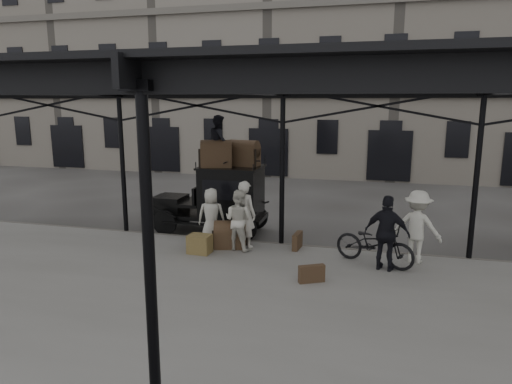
% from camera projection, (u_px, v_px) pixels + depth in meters
% --- Properties ---
extents(ground, '(120.00, 120.00, 0.00)m').
position_uv_depth(ground, '(265.00, 273.00, 11.30)').
color(ground, '#383533').
rests_on(ground, ground).
extents(platform, '(28.00, 8.00, 0.15)m').
position_uv_depth(platform, '(242.00, 304.00, 9.39)').
color(platform, slate).
rests_on(platform, ground).
extents(canopy, '(22.50, 9.00, 4.74)m').
position_uv_depth(canopy, '(245.00, 79.00, 8.76)').
color(canopy, black).
rests_on(canopy, ground).
extents(building_frontage, '(64.00, 8.00, 14.00)m').
position_uv_depth(building_frontage, '(337.00, 52.00, 26.98)').
color(building_frontage, slate).
rests_on(building_frontage, ground).
extents(taxi, '(3.65, 1.55, 2.18)m').
position_uv_depth(taxi, '(222.00, 196.00, 14.50)').
color(taxi, black).
rests_on(taxi, ground).
extents(porter_left, '(0.81, 0.67, 1.89)m').
position_uv_depth(porter_left, '(245.00, 214.00, 12.65)').
color(porter_left, beige).
rests_on(porter_left, platform).
extents(porter_midleft, '(0.95, 0.82, 1.68)m').
position_uv_depth(porter_midleft, '(238.00, 220.00, 12.46)').
color(porter_midleft, beige).
rests_on(porter_midleft, platform).
extents(porter_centre, '(0.88, 0.68, 1.60)m').
position_uv_depth(porter_centre, '(211.00, 216.00, 13.08)').
color(porter_centre, beige).
rests_on(porter_centre, platform).
extents(porter_official, '(1.16, 0.71, 1.84)m').
position_uv_depth(porter_official, '(387.00, 233.00, 10.91)').
color(porter_official, black).
rests_on(porter_official, platform).
extents(porter_right, '(1.34, 0.99, 1.86)m').
position_uv_depth(porter_right, '(417.00, 227.00, 11.45)').
color(porter_right, beige).
rests_on(porter_right, platform).
extents(bicycle, '(2.17, 1.46, 1.08)m').
position_uv_depth(bicycle, '(374.00, 244.00, 11.36)').
color(bicycle, black).
rests_on(bicycle, platform).
extents(porter_roof, '(0.81, 0.92, 1.58)m').
position_uv_depth(porter_roof, '(219.00, 141.00, 14.06)').
color(porter_roof, black).
rests_on(porter_roof, taxi).
extents(steamer_trunk_roof_near, '(1.07, 0.83, 0.69)m').
position_uv_depth(steamer_trunk_roof_near, '(216.00, 156.00, 14.02)').
color(steamer_trunk_roof_near, '#483721').
rests_on(steamer_trunk_roof_near, taxi).
extents(steamer_trunk_roof_far, '(1.00, 0.71, 0.67)m').
position_uv_depth(steamer_trunk_roof_far, '(244.00, 155.00, 14.26)').
color(steamer_trunk_roof_far, '#483721').
rests_on(steamer_trunk_roof_far, taxi).
extents(steamer_trunk_platform, '(0.98, 0.73, 0.64)m').
position_uv_depth(steamer_trunk_platform, '(230.00, 236.00, 12.73)').
color(steamer_trunk_platform, '#483721').
rests_on(steamer_trunk_platform, platform).
extents(wicker_hamper, '(0.63, 0.48, 0.50)m').
position_uv_depth(wicker_hamper, '(200.00, 244.00, 12.27)').
color(wicker_hamper, olive).
rests_on(wicker_hamper, platform).
extents(suitcase_upright, '(0.20, 0.61, 0.45)m').
position_uv_depth(suitcase_upright, '(297.00, 241.00, 12.63)').
color(suitcase_upright, '#483721').
rests_on(suitcase_upright, platform).
extents(suitcase_flat, '(0.60, 0.42, 0.40)m').
position_uv_depth(suitcase_flat, '(312.00, 274.00, 10.29)').
color(suitcase_flat, '#483721').
rests_on(suitcase_flat, platform).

